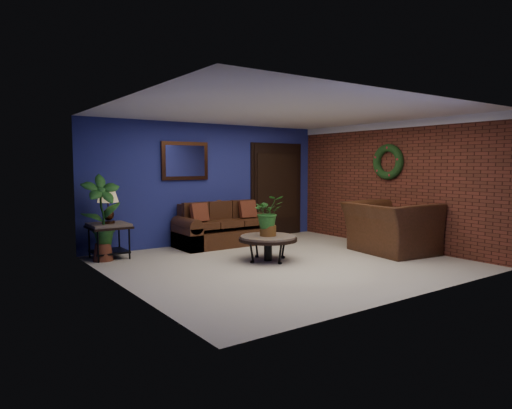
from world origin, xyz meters
TOP-DOWN VIEW (x-y plane):
  - floor at (0.00, 0.00)m, footprint 5.50×5.50m
  - wall_back at (0.00, 2.50)m, footprint 5.50×0.04m
  - wall_left at (-2.75, 0.00)m, footprint 0.04×5.00m
  - wall_right_brick at (2.75, 0.00)m, footprint 0.04×5.00m
  - ceiling at (0.00, 0.00)m, footprint 5.50×5.00m
  - crown_molding at (2.72, 0.00)m, footprint 0.03×5.00m
  - wall_mirror at (-0.60, 2.46)m, footprint 1.02×0.06m
  - closet_door at (1.75, 2.47)m, footprint 1.44×0.06m
  - wreath at (2.69, 0.05)m, footprint 0.16×0.72m
  - sofa at (0.03, 2.07)m, footprint 1.97×0.85m
  - coffee_table at (-0.13, 0.28)m, footprint 1.00×1.00m
  - end_table at (-2.30, 2.05)m, footprint 0.68×0.68m
  - table_lamp at (-2.30, 2.05)m, footprint 0.36×0.36m
  - side_chair at (0.06, 2.12)m, footprint 0.44×0.44m
  - armchair at (2.15, -0.48)m, footprint 1.46×1.61m
  - coffee_plant at (-0.13, 0.28)m, footprint 0.61×0.57m
  - floor_plant at (2.35, 0.59)m, footprint 0.33×0.27m
  - tall_plant at (-2.45, 1.91)m, footprint 0.67×0.47m

SIDE VIEW (x-z plane):
  - floor at x=0.00m, z-range 0.00..0.00m
  - sofa at x=0.03m, z-range -0.15..0.73m
  - coffee_table at x=-0.13m, z-range 0.16..0.59m
  - floor_plant at x=2.35m, z-range 0.00..0.75m
  - armchair at x=2.15m, z-range 0.00..0.95m
  - end_table at x=-2.30m, z-range 0.17..0.79m
  - side_chair at x=0.06m, z-range 0.06..0.97m
  - tall_plant at x=-2.45m, z-range 0.06..1.55m
  - coffee_plant at x=-0.13m, z-range 0.46..1.16m
  - table_lamp at x=-2.30m, z-range 0.71..1.31m
  - closet_door at x=1.75m, z-range -0.04..2.14m
  - wall_back at x=0.00m, z-range 0.00..2.50m
  - wall_left at x=-2.75m, z-range 0.00..2.50m
  - wall_right_brick at x=2.75m, z-range 0.00..2.50m
  - wreath at x=2.69m, z-range 1.34..2.06m
  - wall_mirror at x=-0.60m, z-range 1.33..2.10m
  - crown_molding at x=2.72m, z-range 2.36..2.50m
  - ceiling at x=0.00m, z-range 2.49..2.51m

